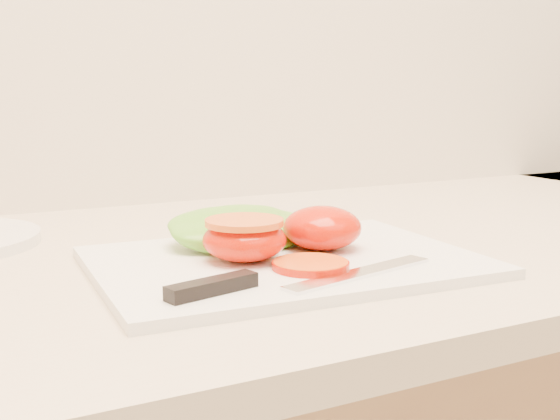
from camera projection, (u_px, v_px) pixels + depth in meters
name	position (u px, v px, depth m)	size (l,w,h in m)	color
cutting_board	(285.00, 262.00, 0.68)	(0.36, 0.26, 0.01)	white
tomato_half_dome	(322.00, 228.00, 0.71)	(0.08, 0.08, 0.04)	red
tomato_half_cut	(244.00, 238.00, 0.67)	(0.08, 0.08, 0.04)	red
tomato_slice_0	(311.00, 265.00, 0.64)	(0.07, 0.07, 0.01)	orange
lettuce_leaf_0	(242.00, 228.00, 0.74)	(0.17, 0.11, 0.03)	#6BBD32
lettuce_leaf_1	(279.00, 228.00, 0.77)	(0.10, 0.07, 0.02)	#6BBD32
knife	(274.00, 281.00, 0.58)	(0.26, 0.06, 0.01)	silver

